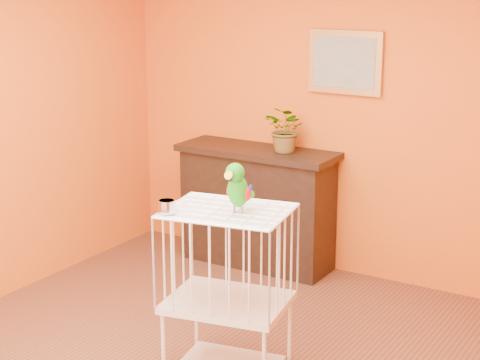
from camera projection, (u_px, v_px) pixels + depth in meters
The scene contains 7 objects.
room_shell at pixel (182, 131), 4.51m from camera, with size 4.50×4.50×4.50m.
console_cabinet at pixel (257, 207), 6.79m from camera, with size 1.37×0.49×1.02m.
potted_plant at pixel (289, 134), 6.52m from camera, with size 0.34×0.38×0.30m, color #26722D.
framed_picture at pixel (345, 62), 6.30m from camera, with size 0.62×0.04×0.50m.
birdcage at pixel (228, 293), 4.83m from camera, with size 0.80×0.67×1.10m.
feed_cup at pixel (167, 206), 4.62m from camera, with size 0.11×0.11×0.07m, color silver.
parrot at pixel (238, 187), 4.59m from camera, with size 0.15×0.27×0.31m.
Camera 1 is at (2.59, -3.61, 2.47)m, focal length 60.00 mm.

